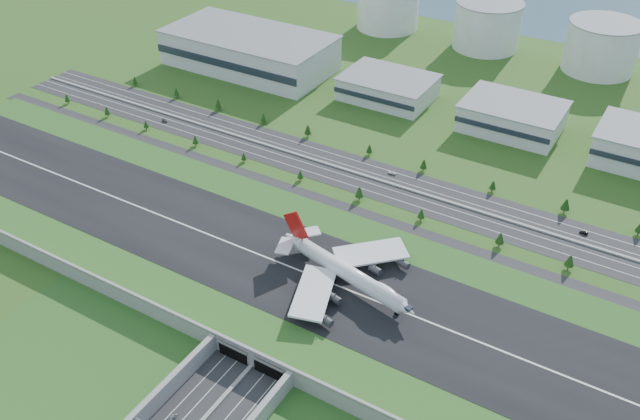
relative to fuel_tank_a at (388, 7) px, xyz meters
The scene contains 15 objects.
ground 332.88m from the fuel_tank_a, 68.84° to the right, with size 1200.00×1200.00×0.00m, color #304F18.
airfield_deck 332.76m from the fuel_tank_a, 68.84° to the right, with size 520.00×100.00×9.20m.
north_expressway 246.84m from the fuel_tank_a, 60.83° to the right, with size 560.00×36.00×0.12m, color #28282B.
tree_row 253.33m from the fuel_tank_a, 57.12° to the right, with size 498.11×48.54×8.25m.
hangar_west 134.72m from the fuel_tank_a, 111.80° to the right, with size 120.00×60.00×25.00m, color silver.
hangar_mid_a 134.54m from the fuel_tank_a, 63.43° to the right, with size 58.00×42.00×15.00m, color silver.
hangar_mid_b 188.43m from the fuel_tank_a, 39.61° to the right, with size 58.00×42.00×17.00m, color silver.
fuel_tank_a is the anchor object (origin of this frame).
fuel_tank_b 85.00m from the fuel_tank_a, ahead, with size 50.00×50.00×35.00m, color silver.
fuel_tank_c 170.00m from the fuel_tank_a, ahead, with size 50.00×50.00×35.00m, color silver.
boeing_747 333.76m from the fuel_tank_a, 66.72° to the right, with size 73.66×68.85×23.12m.
car_0 410.50m from the fuel_tank_a, 74.43° to the right, with size 1.93×4.80×1.63m, color #A7A8AC.
car_4 228.61m from the fuel_tank_a, 101.61° to the right, with size 1.84×4.57×1.56m, color #555459.
car_5 295.30m from the fuel_tank_a, 44.46° to the right, with size 1.43×4.09×1.35m, color black.
car_7 231.10m from the fuel_tank_a, 62.88° to the right, with size 2.00×4.93×1.43m, color white.
Camera 1 is at (115.56, -190.47, 202.24)m, focal length 38.00 mm.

